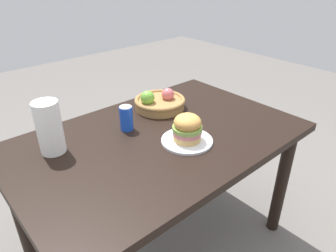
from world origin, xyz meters
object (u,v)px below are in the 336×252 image
plate (187,141)px  fruit_basket (159,102)px  soda_can (126,118)px  paper_towel_roll (49,128)px  sandwich (187,128)px

plate → fruit_basket: bearing=69.0°
plate → soda_can: size_ratio=1.93×
paper_towel_roll → soda_can: bearing=-7.6°
soda_can → paper_towel_roll: bearing=172.4°
sandwich → fruit_basket: bearing=69.0°
fruit_basket → paper_towel_roll: bearing=-177.0°
sandwich → soda_can: bearing=116.2°
plate → paper_towel_roll: paper_towel_roll is taller
sandwich → paper_towel_roll: size_ratio=0.58×
sandwich → fruit_basket: (0.14, 0.37, -0.04)m
fruit_basket → paper_towel_roll: size_ratio=1.21×
fruit_basket → paper_towel_roll: 0.65m
soda_can → paper_towel_roll: (-0.36, 0.05, 0.06)m
fruit_basket → sandwich: bearing=-111.0°
soda_can → fruit_basket: bearing=16.3°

